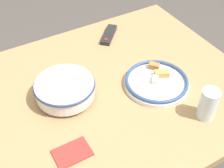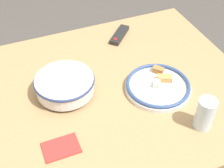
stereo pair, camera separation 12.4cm
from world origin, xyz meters
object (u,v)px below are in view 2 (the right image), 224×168
object	(u,v)px
noodle_bowl	(65,84)
food_plate	(158,86)
tv_remote	(119,35)
drinking_glass	(205,114)

from	to	relation	value
noodle_bowl	food_plate	xyz separation A→B (m)	(0.35, -0.12, -0.03)
tv_remote	drinking_glass	bearing A→B (deg)	138.72
food_plate	tv_remote	world-z (taller)	food_plate
tv_remote	noodle_bowl	bearing A→B (deg)	82.28
tv_remote	drinking_glass	xyz separation A→B (m)	(0.06, -0.63, 0.05)
noodle_bowl	food_plate	distance (m)	0.37
food_plate	drinking_glass	size ratio (longest dim) A/B	2.13
noodle_bowl	tv_remote	world-z (taller)	noodle_bowl
food_plate	tv_remote	xyz separation A→B (m)	(0.00, 0.40, -0.01)
food_plate	tv_remote	distance (m)	0.40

